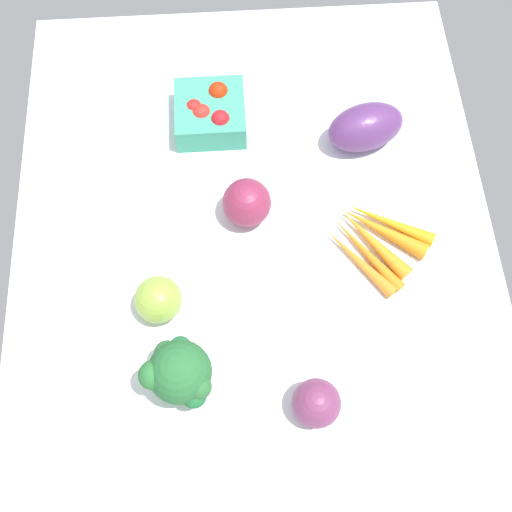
{
  "coord_description": "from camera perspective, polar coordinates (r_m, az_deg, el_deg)",
  "views": [
    {
      "loc": [
        -39.23,
        2.5,
        91.32
      ],
      "look_at": [
        0.0,
        0.0,
        4.0
      ],
      "focal_mm": 44.06,
      "sensor_mm": 36.0,
      "label": 1
    }
  ],
  "objects": [
    {
      "name": "red_onion_center",
      "position": [
        0.98,
        -0.84,
        4.86
      ],
      "size": [
        7.69,
        7.69,
        7.69
      ],
      "primitive_type": "sphere",
      "color": "maroon",
      "rests_on": "tablecloth"
    },
    {
      "name": "carrot_bunch",
      "position": [
        1.0,
        10.77,
        1.51
      ],
      "size": [
        17.25,
        18.0,
        2.67
      ],
      "color": "orange",
      "rests_on": "tablecloth"
    },
    {
      "name": "tablecloth",
      "position": [
        0.99,
        0.0,
        -0.72
      ],
      "size": [
        104.0,
        76.0,
        2.0
      ],
      "primitive_type": "cube",
      "color": "white",
      "rests_on": "ground"
    },
    {
      "name": "broccoli_head",
      "position": [
        0.86,
        -6.99,
        -10.47
      ],
      "size": [
        9.8,
        9.74,
        11.22
      ],
      "color": "#95CD7A",
      "rests_on": "tablecloth"
    },
    {
      "name": "berry_basket",
      "position": [
        1.09,
        -4.17,
        12.84
      ],
      "size": [
        11.64,
        11.64,
        6.58
      ],
      "color": "teal",
      "rests_on": "tablecloth"
    },
    {
      "name": "heirloom_tomato_green",
      "position": [
        0.93,
        -8.86,
        -3.92
      ],
      "size": [
        7.03,
        7.03,
        7.03
      ],
      "primitive_type": "sphere",
      "color": "#89AB3E",
      "rests_on": "tablecloth"
    },
    {
      "name": "eggplant",
      "position": [
        1.07,
        9.9,
        11.46
      ],
      "size": [
        10.68,
        14.38,
        7.76
      ],
      "primitive_type": "ellipsoid",
      "rotation": [
        0.0,
        0.0,
        4.96
      ],
      "color": "#583069",
      "rests_on": "tablecloth"
    },
    {
      "name": "red_onion_near_basket",
      "position": [
        0.88,
        5.5,
        -13.16
      ],
      "size": [
        6.79,
        6.79,
        6.79
      ],
      "primitive_type": "sphere",
      "color": "#6F3158",
      "rests_on": "tablecloth"
    }
  ]
}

